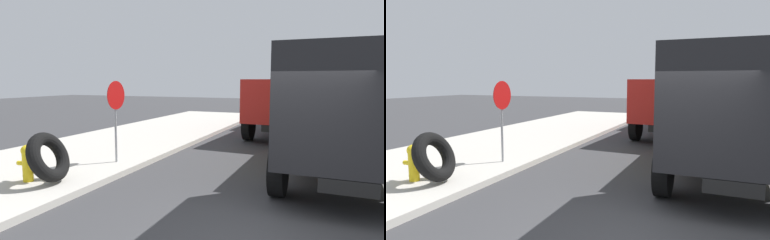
# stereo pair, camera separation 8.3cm
# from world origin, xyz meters

# --- Properties ---
(fire_hydrant) EXTENTS (0.25, 0.57, 0.81)m
(fire_hydrant) POSITION_xyz_m (0.74, 5.41, 0.58)
(fire_hydrant) COLOR yellow
(fire_hydrant) RESTS_ON sidewalk_curb
(loose_tire) EXTENTS (1.23, 0.89, 1.14)m
(loose_tire) POSITION_xyz_m (0.83, 4.88, 0.72)
(loose_tire) COLOR black
(loose_tire) RESTS_ON sidewalk_curb
(stop_sign) EXTENTS (0.76, 0.08, 2.19)m
(stop_sign) POSITION_xyz_m (3.00, 4.68, 1.67)
(stop_sign) COLOR gray
(stop_sign) RESTS_ON sidewalk_curb
(dump_truck_yellow) EXTENTS (7.01, 2.83, 3.00)m
(dump_truck_yellow) POSITION_xyz_m (4.47, -0.98, 1.61)
(dump_truck_yellow) COLOR gold
(dump_truck_yellow) RESTS_ON ground
(dump_truck_red) EXTENTS (7.11, 3.06, 3.00)m
(dump_truck_red) POSITION_xyz_m (11.00, 1.01, 1.61)
(dump_truck_red) COLOR red
(dump_truck_red) RESTS_ON ground
(dump_truck_orange) EXTENTS (7.11, 3.06, 3.00)m
(dump_truck_orange) POSITION_xyz_m (21.95, 1.14, 1.61)
(dump_truck_orange) COLOR orange
(dump_truck_orange) RESTS_ON ground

